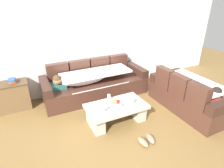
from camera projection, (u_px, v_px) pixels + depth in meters
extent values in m
plane|color=brown|center=(121.00, 134.00, 3.52)|extent=(14.00, 14.00, 0.00)
cube|color=silver|center=(81.00, 40.00, 4.68)|extent=(9.00, 0.10, 2.70)
cube|color=#482A20|center=(96.00, 88.00, 4.78)|extent=(2.58, 0.92, 0.42)
cube|color=#482A20|center=(58.00, 73.00, 4.57)|extent=(0.52, 0.16, 0.46)
cube|color=#482A20|center=(80.00, 69.00, 4.79)|extent=(0.52, 0.16, 0.46)
cube|color=#482A20|center=(100.00, 66.00, 5.01)|extent=(0.52, 0.16, 0.46)
cube|color=#482A20|center=(118.00, 63.00, 5.24)|extent=(0.52, 0.16, 0.46)
cube|color=#392119|center=(45.00, 86.00, 4.17)|extent=(0.18, 0.92, 0.20)
cube|color=#392119|center=(136.00, 69.00, 5.13)|extent=(0.18, 0.92, 0.20)
cube|color=#2D6660|center=(58.00, 86.00, 4.29)|extent=(0.36, 0.28, 0.11)
sphere|color=#936B4C|center=(57.00, 80.00, 4.19)|extent=(0.21, 0.21, 0.21)
sphere|color=#4C331E|center=(57.00, 79.00, 4.18)|extent=(0.20, 0.20, 0.20)
ellipsoid|color=white|center=(84.00, 79.00, 4.47)|extent=(1.10, 0.44, 0.28)
cube|color=white|center=(96.00, 73.00, 4.53)|extent=(1.70, 0.60, 0.05)
cube|color=white|center=(103.00, 95.00, 4.42)|extent=(1.44, 0.04, 0.38)
cube|color=#482A20|center=(189.00, 100.00, 4.24)|extent=(0.92, 1.80, 0.42)
cube|color=#482A20|center=(198.00, 96.00, 3.51)|extent=(0.16, 0.45, 0.46)
cube|color=#482A20|center=(180.00, 86.00, 3.90)|extent=(0.16, 0.45, 0.46)
cube|color=#482A20|center=(164.00, 78.00, 4.29)|extent=(0.16, 0.45, 0.46)
cube|color=#392119|center=(167.00, 75.00, 4.76)|extent=(0.92, 0.18, 0.20)
cube|color=#B23838|center=(213.00, 101.00, 3.69)|extent=(0.28, 0.36, 0.11)
sphere|color=beige|center=(216.00, 93.00, 3.64)|extent=(0.21, 0.21, 0.21)
sphere|color=black|center=(217.00, 92.00, 3.63)|extent=(0.20, 0.20, 0.20)
ellipsoid|color=white|center=(191.00, 84.00, 4.18)|extent=(0.44, 0.88, 0.28)
cube|color=white|center=(195.00, 82.00, 4.07)|extent=(0.60, 1.32, 0.05)
cube|color=white|center=(203.00, 95.00, 4.41)|extent=(0.04, 1.12, 0.38)
cube|color=#B6B6A7|center=(116.00, 106.00, 3.73)|extent=(1.20, 0.68, 0.06)
cube|color=#B6B6A7|center=(95.00, 120.00, 3.63)|extent=(0.20, 0.54, 0.32)
cube|color=#B6B6A7|center=(135.00, 109.00, 4.00)|extent=(0.20, 0.54, 0.32)
cylinder|color=silver|center=(116.00, 103.00, 3.71)|extent=(0.28, 0.28, 0.07)
sphere|color=orange|center=(114.00, 104.00, 3.66)|extent=(0.08, 0.08, 0.08)
sphere|color=orange|center=(115.00, 101.00, 3.75)|extent=(0.08, 0.08, 0.08)
sphere|color=#AB1C1A|center=(118.00, 102.00, 3.73)|extent=(0.08, 0.08, 0.08)
sphere|color=#AA1A23|center=(118.00, 103.00, 3.67)|extent=(0.08, 0.08, 0.08)
cylinder|color=silver|center=(104.00, 113.00, 3.48)|extent=(0.06, 0.06, 0.01)
cylinder|color=silver|center=(104.00, 111.00, 3.46)|extent=(0.01, 0.01, 0.07)
cylinder|color=silver|center=(104.00, 107.00, 3.43)|extent=(0.07, 0.07, 0.08)
cylinder|color=silver|center=(132.00, 104.00, 3.75)|extent=(0.06, 0.06, 0.01)
cylinder|color=silver|center=(133.00, 103.00, 3.73)|extent=(0.01, 0.01, 0.07)
cylinder|color=silver|center=(133.00, 99.00, 3.69)|extent=(0.07, 0.07, 0.08)
cylinder|color=silver|center=(109.00, 102.00, 3.84)|extent=(0.06, 0.06, 0.01)
cylinder|color=silver|center=(109.00, 100.00, 3.82)|extent=(0.01, 0.01, 0.07)
cylinder|color=silver|center=(109.00, 97.00, 3.79)|extent=(0.07, 0.07, 0.08)
cube|color=white|center=(125.00, 101.00, 3.86)|extent=(0.32, 0.27, 0.01)
cube|color=brown|center=(13.00, 96.00, 4.18)|extent=(0.70, 0.42, 0.62)
cube|color=#4E3A24|center=(9.00, 84.00, 4.05)|extent=(0.72, 0.44, 0.02)
cube|color=red|center=(13.00, 82.00, 4.07)|extent=(0.14, 0.22, 0.03)
cube|color=gold|center=(12.00, 81.00, 4.04)|extent=(0.14, 0.20, 0.02)
cube|color=#2D569E|center=(12.00, 80.00, 4.03)|extent=(0.15, 0.21, 0.04)
ellipsoid|color=#8C7259|center=(143.00, 142.00, 3.26)|extent=(0.14, 0.28, 0.09)
ellipsoid|color=#8C7259|center=(150.00, 138.00, 3.34)|extent=(0.17, 0.29, 0.09)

